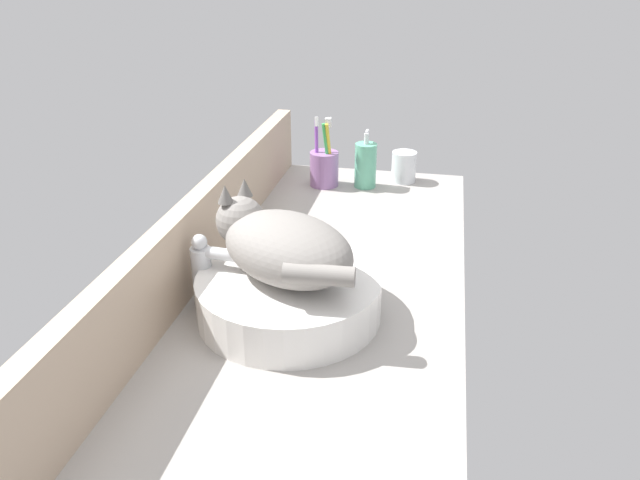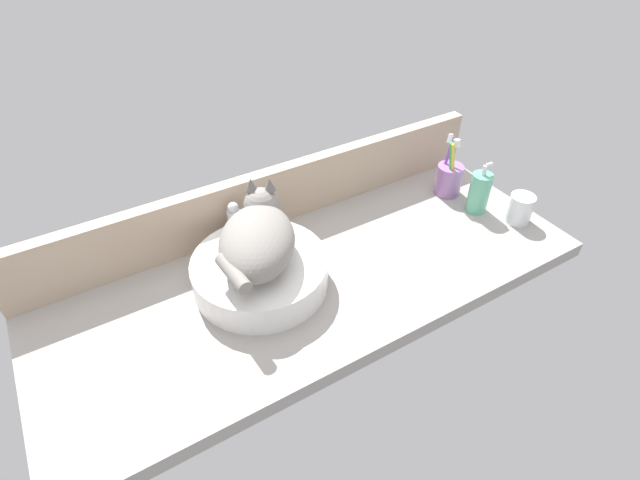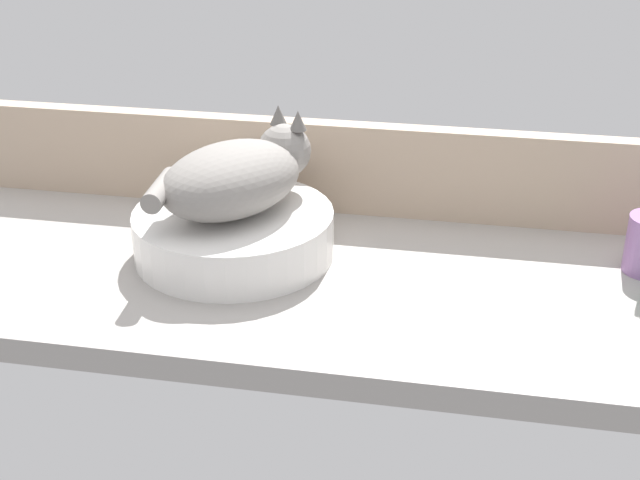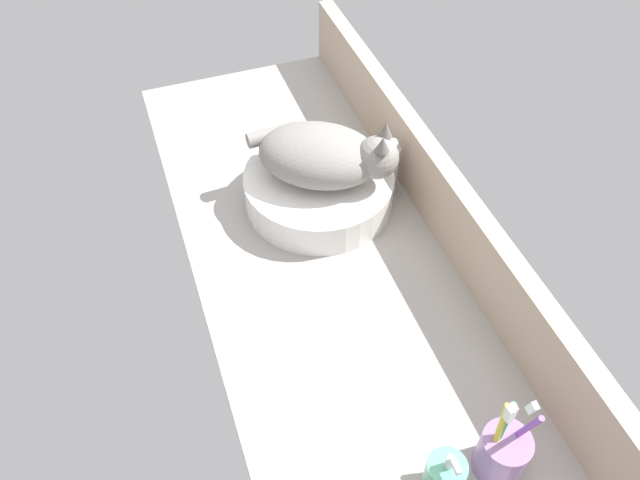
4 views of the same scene
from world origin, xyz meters
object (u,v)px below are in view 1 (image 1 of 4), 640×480
toothbrush_cup (324,167)px  cat (282,245)px  soap_dispenser (366,165)px  faucet (208,268)px  water_glass (404,168)px  sink_basin (289,296)px

toothbrush_cup → cat: bearing=-175.3°
soap_dispenser → toothbrush_cup: (-1.17, 10.86, -0.96)cm
faucet → water_glass: faucet is taller
sink_basin → toothbrush_cup: 64.85cm
sink_basin → faucet: (0.95, 14.96, 3.52)cm
sink_basin → faucet: size_ratio=2.35×
faucet → soap_dispenser: size_ratio=0.90×
sink_basin → toothbrush_cup: size_ratio=1.71×
cat → faucet: cat is taller
soap_dispenser → water_glass: bearing=-57.1°
cat → water_glass: 73.55cm
sink_basin → cat: size_ratio=1.06×
sink_basin → soap_dispenser: size_ratio=2.12×
cat → faucet: bearing=88.7°
soap_dispenser → toothbrush_cup: toothbrush_cup is taller
faucet → sink_basin: bearing=-93.6°
faucet → water_glass: (70.98, -29.02, -3.71)cm
toothbrush_cup → water_glass: size_ratio=2.28×
sink_basin → toothbrush_cup: bearing=5.7°
toothbrush_cup → soap_dispenser: bearing=-83.9°
soap_dispenser → water_glass: 11.77cm
water_glass → toothbrush_cup: bearing=109.9°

